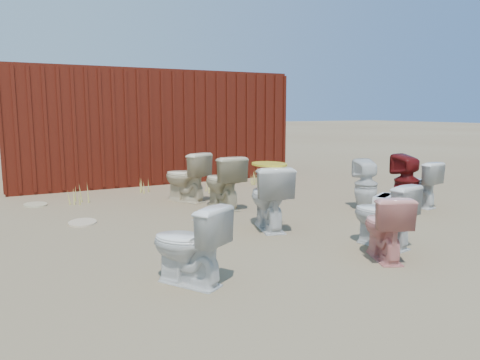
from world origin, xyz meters
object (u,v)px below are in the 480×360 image
shipping_container (146,126)px  toilet_front_maroon (406,181)px  toilet_front_c (383,215)px  toilet_back_beige_left (186,177)px  toilet_front_pink (385,227)px  toilet_front_e (416,184)px  toilet_back_e (366,185)px  toilet_back_beige_right (223,182)px  loose_tank (384,207)px  toilet_back_yellowlid (269,197)px  toilet_front_a (188,244)px

shipping_container → toilet_front_maroon: bearing=-63.6°
toilet_front_c → toilet_back_beige_left: bearing=-86.4°
toilet_front_pink → toilet_front_e: 3.04m
toilet_back_beige_left → toilet_back_e: (2.25, -1.98, -0.03)m
toilet_back_beige_left → toilet_front_e: bearing=119.9°
toilet_back_beige_right → toilet_front_c: bearing=103.2°
shipping_container → toilet_back_beige_left: 3.21m
toilet_back_beige_left → toilet_back_e: toilet_back_beige_left is taller
toilet_back_beige_left → toilet_back_e: size_ratio=1.07×
toilet_front_maroon → toilet_back_e: size_ratio=1.09×
toilet_back_e → toilet_back_beige_left: bearing=-23.3°
toilet_front_c → toilet_back_beige_right: (-0.70, 2.75, 0.06)m
toilet_front_pink → toilet_back_e: toilet_back_e is taller
toilet_front_maroon → loose_tank: size_ratio=1.73×
toilet_back_yellowlid → toilet_back_e: (1.98, 0.32, -0.03)m
toilet_back_yellowlid → toilet_back_e: size_ratio=1.07×
toilet_front_pink → toilet_back_e: 2.52m
toilet_front_pink → toilet_front_e: bearing=-120.2°
toilet_front_e → toilet_back_e: (-0.90, 0.20, 0.03)m
toilet_back_yellowlid → toilet_front_c: bearing=135.6°
toilet_front_maroon → loose_tank: 0.99m
toilet_back_beige_left → loose_tank: toilet_back_beige_left is taller
toilet_back_beige_right → loose_tank: toilet_back_beige_right is taller
toilet_back_beige_right → loose_tank: bearing=133.5°
toilet_back_beige_left → toilet_back_beige_right: size_ratio=1.00×
toilet_back_beige_right → toilet_front_maroon: bearing=151.4°
toilet_back_beige_left → loose_tank: bearing=102.6°
loose_tank → toilet_front_c: bearing=-165.0°
toilet_front_c → toilet_back_beige_left: size_ratio=0.87×
toilet_front_maroon → shipping_container: bearing=-64.6°
toilet_back_yellowlid → loose_tank: 1.80m
toilet_front_e → toilet_front_pink: bearing=28.3°
toilet_back_yellowlid → toilet_back_e: toilet_back_yellowlid is taller
toilet_front_pink → loose_tank: 1.92m
toilet_front_a → toilet_back_beige_left: (1.41, 3.65, 0.05)m
toilet_front_maroon → toilet_front_a: bearing=17.7°
shipping_container → toilet_back_e: 5.51m
toilet_back_e → loose_tank: toilet_back_e is taller
toilet_front_pink → toilet_back_beige_left: toilet_back_beige_left is taller
toilet_back_e → toilet_front_maroon: bearing=179.2°
toilet_back_beige_left → toilet_front_pink: bearing=74.4°
loose_tank → toilet_back_beige_right: bearing=105.4°
shipping_container → toilet_front_a: shipping_container is taller
toilet_front_a → toilet_front_pink: (2.09, -0.29, -0.02)m
toilet_front_c → toilet_back_yellowlid: toilet_back_yellowlid is taller
toilet_back_beige_left → toilet_front_maroon: bearing=117.5°
shipping_container → toilet_back_yellowlid: bearing=-89.9°
toilet_back_e → loose_tank: size_ratio=1.59×
toilet_front_c → toilet_back_beige_right: 2.84m
shipping_container → loose_tank: size_ratio=12.00×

